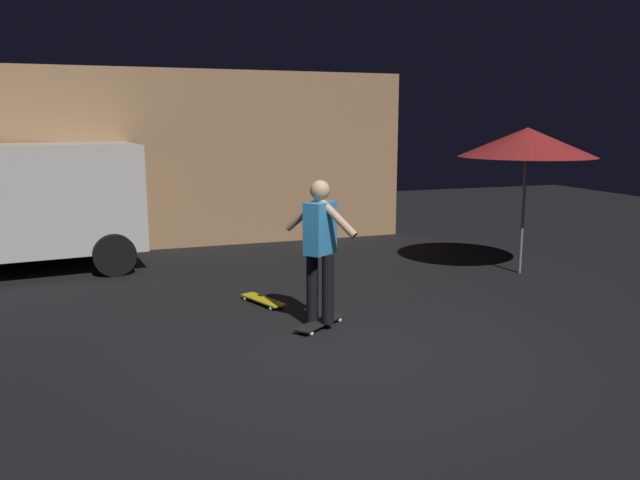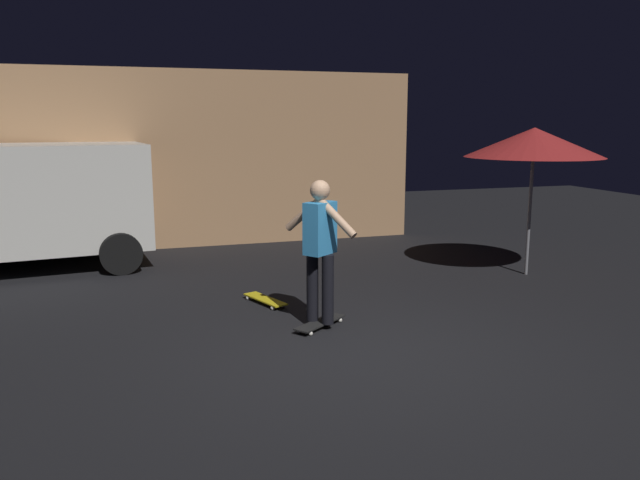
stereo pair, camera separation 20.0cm
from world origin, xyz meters
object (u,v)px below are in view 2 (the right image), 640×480
at_px(skateboard_ridden, 320,323).
at_px(skater, 320,241).
at_px(skateboard_spare, 265,300).
at_px(patio_umbrella, 534,143).

bearing_deg(skateboard_ridden, skater, 180.00).
relative_size(skateboard_ridden, skateboard_spare, 0.93).
relative_size(patio_umbrella, skateboard_spare, 2.87).
xyz_separation_m(patio_umbrella, skater, (-3.92, -1.51, -1.04)).
relative_size(skateboard_ridden, skater, 0.45).
bearing_deg(skater, skateboard_spare, 108.92).
bearing_deg(skateboard_ridden, patio_umbrella, 21.07).
height_order(skateboard_ridden, skater, skater).
height_order(skateboard_spare, skater, skater).
bearing_deg(skateboard_spare, skater, -71.08).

